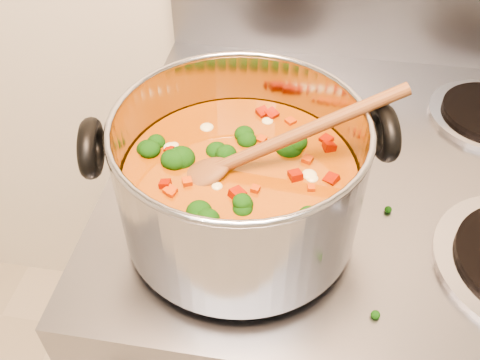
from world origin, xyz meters
name	(u,v)px	position (x,y,z in m)	size (l,w,h in m)	color
electric_range	(338,326)	(0.04, 1.16, 0.47)	(0.76, 0.69, 1.08)	gray
stockpot	(240,180)	(-0.14, 1.01, 1.01)	(0.36, 0.29, 0.17)	#9C9CA3
wooden_spoon	(253,153)	(-0.13, 1.02, 1.05)	(0.27, 0.12, 0.12)	brown
cooktop_crumbs	(241,164)	(-0.16, 1.13, 0.92)	(0.37, 0.08, 0.01)	black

